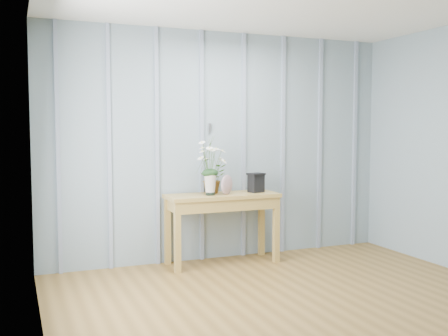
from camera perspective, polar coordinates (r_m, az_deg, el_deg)
name	(u,v)px	position (r m, az deg, el deg)	size (l,w,h in m)	color
ground	(337,327)	(4.08, 12.23, -16.54)	(4.50, 4.50, 0.00)	brown
room_shell	(280,66)	(4.63, 6.13, 11.02)	(4.00, 4.50, 2.50)	#8499A4
sideboard	(222,205)	(5.59, -0.19, -4.00)	(1.20, 0.45, 0.75)	olive
daisy_vase	(210,159)	(5.44, -1.52, 0.97)	(0.43, 0.32, 0.60)	black
spider_plant	(212,179)	(5.64, -1.27, -1.15)	(0.28, 0.24, 0.31)	#163418
felt_disc_vessel	(227,185)	(5.51, 0.31, -1.83)	(0.21, 0.06, 0.21)	#7E475F
carved_box	(256,182)	(5.71, 3.51, -1.58)	(0.20, 0.17, 0.21)	black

